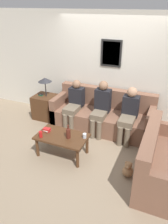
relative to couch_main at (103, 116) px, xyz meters
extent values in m
plane|color=gray|center=(0.00, -0.53, -0.31)|extent=(16.00, 16.00, 0.00)
cube|color=silver|center=(0.00, 0.46, 0.99)|extent=(9.00, 0.06, 2.60)
cube|color=black|center=(0.00, 0.42, 1.39)|extent=(0.48, 0.02, 0.60)
cube|color=silver|center=(0.00, 0.41, 1.39)|extent=(0.40, 0.01, 0.52)
cube|color=brown|center=(0.00, -0.06, -0.09)|extent=(2.34, 0.88, 0.44)
cube|color=brown|center=(0.00, 0.28, 0.36)|extent=(2.34, 0.20, 0.46)
cube|color=brown|center=(-1.10, -0.06, 0.04)|extent=(0.14, 0.88, 0.70)
cube|color=brown|center=(1.10, -0.06, 0.04)|extent=(0.14, 0.88, 0.70)
cube|color=brown|center=(1.56, -1.26, -0.09)|extent=(0.88, 1.62, 0.44)
cube|color=brown|center=(1.22, -1.26, 0.36)|extent=(0.20, 1.62, 0.46)
cube|color=brown|center=(1.56, -1.99, 0.04)|extent=(0.88, 0.14, 0.70)
cube|color=#4C2D19|center=(-0.39, -1.32, 0.10)|extent=(0.98, 0.58, 0.04)
cylinder|color=#4C2D19|center=(-0.82, -1.55, -0.12)|extent=(0.06, 0.06, 0.40)
cylinder|color=#4C2D19|center=(0.04, -1.55, -0.12)|extent=(0.06, 0.06, 0.40)
cylinder|color=#4C2D19|center=(-0.82, -1.09, -0.12)|extent=(0.06, 0.06, 0.40)
cylinder|color=#4C2D19|center=(0.04, -1.09, -0.12)|extent=(0.06, 0.06, 0.40)
cube|color=#4C2D19|center=(-1.55, -0.09, -0.01)|extent=(0.52, 0.52, 0.61)
cylinder|color=#262628|center=(-1.48, -0.09, 0.50)|extent=(0.02, 0.02, 0.40)
cone|color=#2D2D33|center=(-1.48, -0.09, 0.73)|extent=(0.34, 0.34, 0.10)
cube|color=#237547|center=(-1.63, -0.12, 0.31)|extent=(0.11, 0.09, 0.03)
cube|color=black|center=(-1.63, -0.12, 0.33)|extent=(0.11, 0.08, 0.02)
cylinder|color=#562319|center=(-0.24, -1.33, 0.22)|extent=(0.08, 0.08, 0.20)
cylinder|color=#562319|center=(-0.24, -1.33, 0.36)|extent=(0.03, 0.03, 0.08)
cylinder|color=silver|center=(0.04, -1.21, 0.17)|extent=(0.07, 0.07, 0.09)
cube|color=red|center=(-0.74, -1.28, 0.13)|extent=(0.15, 0.11, 0.02)
cube|color=beige|center=(-0.74, -1.28, 0.15)|extent=(0.13, 0.14, 0.02)
cube|color=red|center=(-0.74, -1.28, 0.17)|extent=(0.15, 0.10, 0.03)
cylinder|color=red|center=(-0.74, -1.51, 0.18)|extent=(0.07, 0.07, 0.12)
cube|color=#756651|center=(-0.66, -0.27, 0.18)|extent=(0.31, 0.49, 0.14)
cylinder|color=#756651|center=(-0.74, -0.52, -0.09)|extent=(0.11, 0.11, 0.44)
cylinder|color=#756651|center=(-0.59, -0.52, -0.09)|extent=(0.11, 0.11, 0.44)
cube|color=black|center=(-0.66, -0.03, 0.40)|extent=(0.34, 0.22, 0.44)
sphere|color=#8C664C|center=(-0.66, -0.03, 0.71)|extent=(0.20, 0.20, 0.20)
cube|color=#756651|center=(0.02, -0.31, 0.18)|extent=(0.31, 0.43, 0.14)
cylinder|color=#756651|center=(-0.06, -0.52, -0.09)|extent=(0.11, 0.11, 0.44)
cylinder|color=#756651|center=(0.09, -0.52, -0.09)|extent=(0.11, 0.11, 0.44)
cube|color=black|center=(0.02, -0.10, 0.44)|extent=(0.34, 0.22, 0.52)
sphere|color=#8C664C|center=(0.02, -0.10, 0.79)|extent=(0.20, 0.20, 0.20)
cube|color=#756651|center=(0.65, -0.33, 0.18)|extent=(0.31, 0.48, 0.14)
cylinder|color=#756651|center=(0.57, -0.57, -0.09)|extent=(0.11, 0.11, 0.44)
cylinder|color=#756651|center=(0.72, -0.57, -0.09)|extent=(0.11, 0.11, 0.44)
cube|color=black|center=(0.65, -0.08, 0.41)|extent=(0.34, 0.22, 0.46)
sphere|color=tan|center=(0.65, -0.08, 0.73)|extent=(0.21, 0.21, 0.21)
sphere|color=#A87A51|center=(0.94, -1.41, -0.22)|extent=(0.19, 0.19, 0.19)
sphere|color=#A87A51|center=(0.94, -1.41, -0.08)|extent=(0.12, 0.12, 0.12)
sphere|color=#A87A51|center=(0.90, -1.41, -0.04)|extent=(0.04, 0.04, 0.04)
sphere|color=#A87A51|center=(0.98, -1.41, -0.04)|extent=(0.04, 0.04, 0.04)
sphere|color=tan|center=(0.94, -1.46, -0.09)|extent=(0.05, 0.05, 0.05)
camera|label=1|loc=(1.38, -4.40, 2.42)|focal=35.00mm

